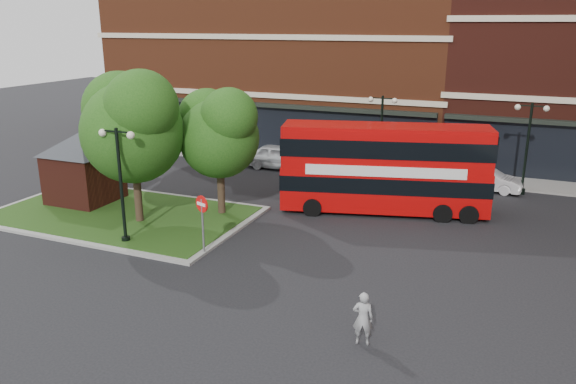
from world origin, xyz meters
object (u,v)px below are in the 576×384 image
at_px(woman, 363,318).
at_px(car_silver, 280,157).
at_px(bus, 384,163).
at_px(car_white, 486,179).

bearing_deg(woman, car_silver, -71.50).
height_order(bus, car_silver, bus).
height_order(woman, car_white, woman).
bearing_deg(car_white, bus, 150.12).
relative_size(woman, car_silver, 0.36).
bearing_deg(bus, woman, -93.63).
xyz_separation_m(bus, car_white, (4.50, 5.93, -1.87)).
relative_size(bus, car_silver, 2.24).
distance_m(bus, woman, 12.40).
height_order(car_silver, car_white, car_silver).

